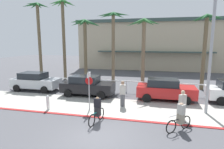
{
  "coord_description": "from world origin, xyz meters",
  "views": [
    {
      "loc": [
        2.57,
        -8.3,
        4.52
      ],
      "look_at": [
        -0.75,
        6.0,
        2.0
      ],
      "focal_mm": 30.75,
      "sensor_mm": 36.0,
      "label": 1
    }
  ],
  "objects_px": {
    "streetlight_curb": "(213,46)",
    "cyclist_teal_1": "(97,110)",
    "bollard_1": "(48,102)",
    "palm_tree_0": "(38,24)",
    "pedestrian_0": "(123,95)",
    "palm_tree_5": "(206,35)",
    "car_silver_0": "(35,81)",
    "cyclist_black_0": "(180,117)",
    "palm_tree_4": "(144,37)",
    "palm_tree_1": "(63,22)",
    "car_red_2": "(165,89)",
    "palm_tree_2": "(85,35)",
    "pedestrian_1": "(182,106)",
    "palm_tree_3": "(113,31)",
    "car_black_1": "(87,85)",
    "stop_sign_bike_lane": "(89,85)"
  },
  "relations": [
    {
      "from": "palm_tree_5",
      "to": "car_silver_0",
      "type": "distance_m",
      "value": 16.3
    },
    {
      "from": "streetlight_curb",
      "to": "car_silver_0",
      "type": "relative_size",
      "value": 1.7
    },
    {
      "from": "stop_sign_bike_lane",
      "to": "palm_tree_4",
      "type": "height_order",
      "value": "palm_tree_4"
    },
    {
      "from": "cyclist_teal_1",
      "to": "palm_tree_3",
      "type": "bearing_deg",
      "value": 98.03
    },
    {
      "from": "bollard_1",
      "to": "palm_tree_5",
      "type": "xyz_separation_m",
      "value": [
        11.25,
        8.33,
        4.58
      ]
    },
    {
      "from": "palm_tree_5",
      "to": "car_silver_0",
      "type": "height_order",
      "value": "palm_tree_5"
    },
    {
      "from": "palm_tree_1",
      "to": "palm_tree_4",
      "type": "relative_size",
      "value": 1.39
    },
    {
      "from": "car_silver_0",
      "to": "cyclist_black_0",
      "type": "height_order",
      "value": "car_silver_0"
    },
    {
      "from": "stop_sign_bike_lane",
      "to": "palm_tree_3",
      "type": "distance_m",
      "value": 9.82
    },
    {
      "from": "stop_sign_bike_lane",
      "to": "car_red_2",
      "type": "bearing_deg",
      "value": 33.81
    },
    {
      "from": "stop_sign_bike_lane",
      "to": "cyclist_teal_1",
      "type": "xyz_separation_m",
      "value": [
        1.12,
        -1.83,
        -0.98
      ]
    },
    {
      "from": "palm_tree_2",
      "to": "pedestrian_1",
      "type": "xyz_separation_m",
      "value": [
        8.88,
        -7.83,
        -4.4
      ]
    },
    {
      "from": "palm_tree_2",
      "to": "car_red_2",
      "type": "relative_size",
      "value": 1.55
    },
    {
      "from": "palm_tree_3",
      "to": "palm_tree_4",
      "type": "height_order",
      "value": "palm_tree_3"
    },
    {
      "from": "streetlight_curb",
      "to": "palm_tree_2",
      "type": "relative_size",
      "value": 1.1
    },
    {
      "from": "stop_sign_bike_lane",
      "to": "palm_tree_5",
      "type": "relative_size",
      "value": 0.37
    },
    {
      "from": "cyclist_teal_1",
      "to": "palm_tree_1",
      "type": "bearing_deg",
      "value": 124.06
    },
    {
      "from": "bollard_1",
      "to": "cyclist_teal_1",
      "type": "distance_m",
      "value": 3.98
    },
    {
      "from": "car_red_2",
      "to": "pedestrian_1",
      "type": "distance_m",
      "value": 3.76
    },
    {
      "from": "car_black_1",
      "to": "car_red_2",
      "type": "distance_m",
      "value": 6.37
    },
    {
      "from": "stop_sign_bike_lane",
      "to": "palm_tree_5",
      "type": "height_order",
      "value": "palm_tree_5"
    },
    {
      "from": "bollard_1",
      "to": "palm_tree_4",
      "type": "xyz_separation_m",
      "value": [
        5.7,
        7.38,
        4.43
      ]
    },
    {
      "from": "car_red_2",
      "to": "palm_tree_1",
      "type": "bearing_deg",
      "value": 152.33
    },
    {
      "from": "palm_tree_5",
      "to": "palm_tree_4",
      "type": "bearing_deg",
      "value": -170.29
    },
    {
      "from": "palm_tree_0",
      "to": "cyclist_black_0",
      "type": "height_order",
      "value": "palm_tree_0"
    },
    {
      "from": "car_silver_0",
      "to": "pedestrian_1",
      "type": "xyz_separation_m",
      "value": [
        12.54,
        -4.14,
        -0.05
      ]
    },
    {
      "from": "car_red_2",
      "to": "palm_tree_4",
      "type": "bearing_deg",
      "value": 120.86
    },
    {
      "from": "palm_tree_0",
      "to": "pedestrian_0",
      "type": "xyz_separation_m",
      "value": [
        11.53,
        -7.85,
        -5.71
      ]
    },
    {
      "from": "car_red_2",
      "to": "bollard_1",
      "type": "bearing_deg",
      "value": -152.34
    },
    {
      "from": "car_silver_0",
      "to": "pedestrian_1",
      "type": "height_order",
      "value": "pedestrian_1"
    },
    {
      "from": "palm_tree_5",
      "to": "cyclist_teal_1",
      "type": "bearing_deg",
      "value": -128.15
    },
    {
      "from": "palm_tree_0",
      "to": "pedestrian_0",
      "type": "relative_size",
      "value": 4.97
    },
    {
      "from": "car_silver_0",
      "to": "cyclist_teal_1",
      "type": "bearing_deg",
      "value": -35.85
    },
    {
      "from": "palm_tree_1",
      "to": "car_red_2",
      "type": "distance_m",
      "value": 14.23
    },
    {
      "from": "bollard_1",
      "to": "palm_tree_0",
      "type": "relative_size",
      "value": 0.11
    },
    {
      "from": "streetlight_curb",
      "to": "cyclist_teal_1",
      "type": "xyz_separation_m",
      "value": [
        -6.36,
        -2.66,
        -3.58
      ]
    },
    {
      "from": "palm_tree_1",
      "to": "cyclist_teal_1",
      "type": "bearing_deg",
      "value": -55.94
    },
    {
      "from": "stop_sign_bike_lane",
      "to": "cyclist_black_0",
      "type": "xyz_separation_m",
      "value": [
        5.56,
        -1.84,
        -0.98
      ]
    },
    {
      "from": "car_silver_0",
      "to": "cyclist_black_0",
      "type": "bearing_deg",
      "value": -24.79
    },
    {
      "from": "car_silver_0",
      "to": "palm_tree_4",
      "type": "bearing_deg",
      "value": 16.49
    },
    {
      "from": "bollard_1",
      "to": "palm_tree_1",
      "type": "xyz_separation_m",
      "value": [
        -3.77,
        10.05,
        6.27
      ]
    },
    {
      "from": "streetlight_curb",
      "to": "palm_tree_5",
      "type": "relative_size",
      "value": 1.07
    },
    {
      "from": "palm_tree_3",
      "to": "palm_tree_4",
      "type": "distance_m",
      "value": 4.16
    },
    {
      "from": "car_red_2",
      "to": "pedestrian_0",
      "type": "relative_size",
      "value": 2.42
    },
    {
      "from": "palm_tree_4",
      "to": "car_silver_0",
      "type": "relative_size",
      "value": 1.51
    },
    {
      "from": "palm_tree_2",
      "to": "car_black_1",
      "type": "relative_size",
      "value": 1.55
    },
    {
      "from": "car_red_2",
      "to": "streetlight_curb",
      "type": "bearing_deg",
      "value": -45.73
    },
    {
      "from": "bollard_1",
      "to": "streetlight_curb",
      "type": "xyz_separation_m",
      "value": [
        10.16,
        1.51,
        3.76
      ]
    },
    {
      "from": "car_red_2",
      "to": "palm_tree_3",
      "type": "bearing_deg",
      "value": 134.06
    },
    {
      "from": "pedestrian_0",
      "to": "car_silver_0",
      "type": "bearing_deg",
      "value": 163.19
    }
  ]
}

